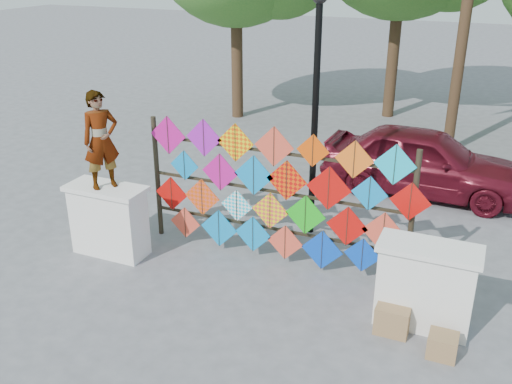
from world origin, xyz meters
TOP-DOWN VIEW (x-y plane):
  - ground at (0.00, 0.00)m, footprint 80.00×80.00m
  - parapet_left at (-2.70, -0.20)m, footprint 1.40×0.65m
  - parapet_right at (2.70, -0.20)m, footprint 1.40×0.65m
  - kite_rack at (0.10, 0.73)m, footprint 4.99×0.24m
  - vendor_woman at (-2.68, -0.20)m, footprint 0.67×0.72m
  - sedan at (1.96, 4.83)m, footprint 4.42×1.89m
  - lamppost at (0.30, 2.00)m, footprint 0.28×0.28m
  - cardboard_box_near at (2.35, -0.52)m, footprint 0.47×0.42m
  - cardboard_box_far at (3.06, -0.80)m, footprint 0.38×0.35m

SIDE VIEW (x-z plane):
  - ground at x=0.00m, z-range 0.00..0.00m
  - cardboard_box_far at x=3.06m, z-range 0.00..0.32m
  - cardboard_box_near at x=2.35m, z-range 0.00..0.42m
  - parapet_left at x=-2.70m, z-range 0.01..1.29m
  - parapet_right at x=2.70m, z-range 0.01..1.29m
  - sedan at x=1.96m, z-range 0.00..1.49m
  - kite_rack at x=0.10m, z-range 0.00..2.42m
  - vendor_woman at x=-2.68m, z-range 1.28..2.94m
  - lamppost at x=0.30m, z-range 0.46..4.92m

